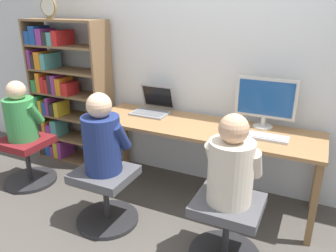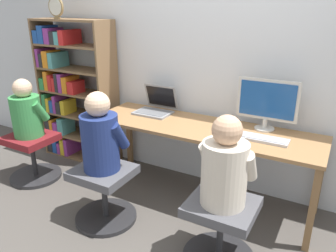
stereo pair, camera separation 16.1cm
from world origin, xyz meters
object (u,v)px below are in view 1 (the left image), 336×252
Objects in this scene: person_at_monitor at (231,165)px; laptop at (153,107)px; keyboard at (261,136)px; person_near_shelf at (20,115)px; desktop_monitor at (265,101)px; person_at_laptop at (102,138)px; office_chair_left at (226,227)px; office_chair_side at (27,158)px; desk_clock at (48,7)px; office_chair_right at (106,194)px; bookshelf at (61,93)px.

laptop is at bearing 140.96° from person_at_monitor.
keyboard is 2.28m from person_near_shelf.
desktop_monitor is 1.42m from person_at_laptop.
office_chair_left is 2.17m from office_chair_side.
keyboard is at bearing 83.42° from office_chair_left.
person_near_shelf reaches higher than laptop.
person_at_laptop reaches higher than office_chair_left.
person_at_laptop is (-1.11, -0.65, 0.03)m from keyboard.
person_at_laptop is at bearing -179.23° from person_at_monitor.
laptop is 0.67× the size of office_chair_left.
office_chair_left is at bearing -96.58° from keyboard.
desktop_monitor is 2.32m from person_near_shelf.
office_chair_left is 0.84× the size of person_at_monitor.
person_at_monitor is (-0.07, -0.64, 0.02)m from keyboard.
person_near_shelf is at bearing -162.38° from desktop_monitor.
laptop is 1.62× the size of desk_clock.
keyboard is 0.83× the size of office_chair_right.
desktop_monitor is at bearing 17.71° from office_chair_side.
office_chair_right is 1.00× the size of office_chair_side.
laptop is at bearing -177.28° from desktop_monitor.
office_chair_left is at bearing 0.78° from office_chair_right.
person_near_shelf is at bearing 169.72° from person_at_laptop.
office_chair_right is at bearing -33.70° from desk_clock.
office_chair_side is 0.89× the size of person_near_shelf.
bookshelf reaches higher than keyboard.
laptop is 0.60× the size of person_near_shelf.
keyboard is at bearing 11.38° from person_near_shelf.
person_at_monitor is 0.97× the size of person_at_laptop.
person_at_monitor is 2.22m from office_chair_side.
desk_clock reaches higher than keyboard.
desk_clock is at bearing -175.99° from desktop_monitor.
office_chair_side is at bearing 175.07° from person_at_monitor.
keyboard is at bearing 11.48° from office_chair_side.
person_near_shelf is (-2.16, 0.19, -0.02)m from person_at_monitor.
person_near_shelf is at bearing 169.50° from office_chair_right.
desk_clock reaches higher than person_at_laptop.
laptop is 1.43m from office_chair_left.
keyboard is 0.27× the size of bookshelf.
person_at_monitor is 2.87× the size of desk_clock.
desk_clock is at bearing 146.30° from office_chair_right.
desk_clock is 1.12m from person_near_shelf.
office_chair_side is at bearing -90.00° from person_near_shelf.
person_near_shelf is (-2.23, -0.45, -0.00)m from keyboard.
laptop is 1.40m from office_chair_side.
office_chair_side is (0.05, -0.63, -0.54)m from bookshelf.
bookshelf is (-2.21, 0.82, 0.05)m from person_at_monitor.
desk_clock is (0.05, -0.09, 0.92)m from bookshelf.
office_chair_left is at bearing -39.19° from laptop.
desktop_monitor is at bearing 40.17° from office_chair_right.
desktop_monitor is 0.87× the size of person_near_shelf.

